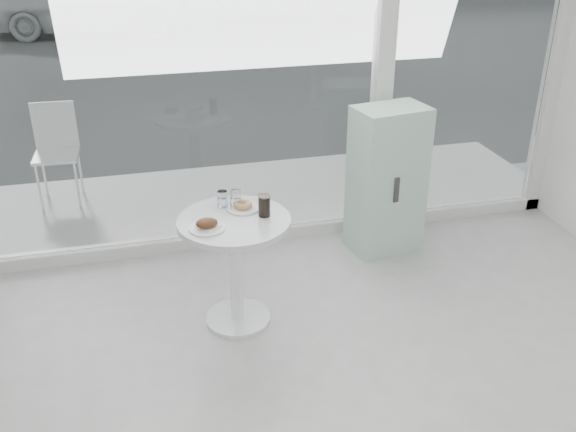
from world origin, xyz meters
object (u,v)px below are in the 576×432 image
object	(u,v)px
mint_cabinet	(387,180)
plate_fritter	(207,225)
water_tumbler_a	(223,200)
main_table	(235,249)
water_tumbler_b	(236,200)
plate_donut	(243,206)
cola_glass	(264,206)
patio_chair	(56,146)

from	to	relation	value
mint_cabinet	plate_fritter	bearing A→B (deg)	-161.39
plate_fritter	water_tumbler_a	bearing A→B (deg)	64.42
main_table	water_tumbler_b	bearing A→B (deg)	75.37
plate_donut	cola_glass	size ratio (longest dim) A/B	1.46
plate_fritter	plate_donut	distance (m)	0.34
main_table	patio_chair	world-z (taller)	patio_chair
main_table	patio_chair	xyz separation A→B (m)	(-1.24, 2.27, 0.01)
main_table	plate_donut	distance (m)	0.28
plate_donut	cola_glass	distance (m)	0.18
water_tumbler_a	plate_fritter	bearing A→B (deg)	-115.58
plate_donut	water_tumbler_a	xyz separation A→B (m)	(-0.12, 0.08, 0.03)
patio_chair	water_tumbler_a	world-z (taller)	patio_chair
plate_donut	mint_cabinet	bearing A→B (deg)	25.62
patio_chair	cola_glass	bearing A→B (deg)	-54.85
cola_glass	plate_donut	bearing A→B (deg)	130.96
main_table	plate_donut	bearing A→B (deg)	56.66
water_tumbler_b	cola_glass	distance (m)	0.23
mint_cabinet	cola_glass	xyz separation A→B (m)	(-1.14, -0.73, 0.25)
water_tumbler_a	cola_glass	bearing A→B (deg)	-41.57
main_table	cola_glass	xyz separation A→B (m)	(0.20, -0.01, 0.29)
plate_fritter	cola_glass	bearing A→B (deg)	13.15
mint_cabinet	water_tumbler_b	bearing A→B (deg)	-166.39
water_tumbler_a	water_tumbler_b	world-z (taller)	water_tumbler_b
mint_cabinet	water_tumbler_a	bearing A→B (deg)	-168.86
patio_chair	plate_donut	distance (m)	2.53
plate_donut	water_tumbler_b	size ratio (longest dim) A/B	1.81
plate_fritter	water_tumbler_b	xyz separation A→B (m)	(0.22, 0.26, 0.03)
patio_chair	cola_glass	xyz separation A→B (m)	(1.44, -2.28, 0.28)
cola_glass	patio_chair	bearing A→B (deg)	122.25
plate_fritter	main_table	bearing A→B (deg)	27.54
main_table	plate_fritter	bearing A→B (deg)	-152.46
plate_fritter	plate_donut	size ratio (longest dim) A/B	1.06
plate_fritter	plate_donut	bearing A→B (deg)	39.90
patio_chair	water_tumbler_b	bearing A→B (deg)	-55.69
plate_fritter	water_tumbler_b	distance (m)	0.34
mint_cabinet	water_tumbler_b	world-z (taller)	mint_cabinet
patio_chair	plate_fritter	size ratio (longest dim) A/B	4.01
patio_chair	water_tumbler_b	size ratio (longest dim) A/B	7.65
mint_cabinet	patio_chair	world-z (taller)	mint_cabinet
water_tumbler_a	cola_glass	world-z (taller)	cola_glass
main_table	plate_fritter	size ratio (longest dim) A/B	3.47
plate_fritter	water_tumbler_a	distance (m)	0.33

